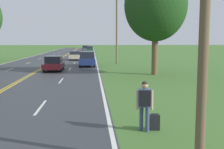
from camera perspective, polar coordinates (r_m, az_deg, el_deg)
hitchhiker_person at (r=9.89m, az=6.66°, el=-5.36°), size 0.61×0.45×1.79m
suitcase at (r=10.28m, az=8.62°, el=-9.59°), size 0.39×0.22×0.61m
utility_pole_midground at (r=38.86m, az=0.96°, el=9.32°), size 1.80×0.24×9.34m
tree_right_cluster at (r=26.79m, az=8.86°, el=13.71°), size 5.77×5.77×9.74m
car_maroon_sedan_approaching at (r=30.45m, az=-11.72°, el=2.25°), size 1.86×4.50×1.57m
car_dark_blue_van_mid_near at (r=35.12m, az=-5.05°, el=3.27°), size 1.94×4.86×1.86m
car_champagne_hatchback_mid_far at (r=46.92m, az=-7.50°, el=3.92°), size 1.93×4.26×1.48m
car_dark_green_hatchback_receding at (r=77.02m, az=-4.58°, el=5.18°), size 1.96×4.28×1.71m
car_dark_grey_van_distant at (r=88.76m, az=-5.39°, el=5.39°), size 2.08×4.45×1.69m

